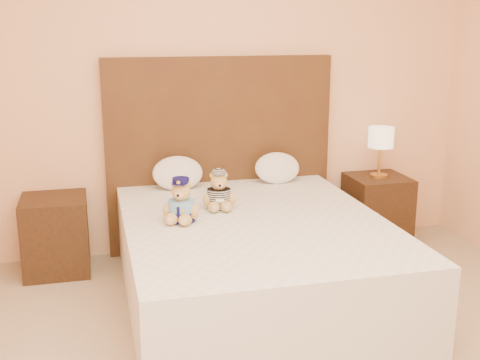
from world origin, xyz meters
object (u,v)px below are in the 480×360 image
Objects in this scene: bed at (254,260)px; teddy_prisoner at (219,190)px; nightstand_right at (377,209)px; teddy_police at (181,200)px; nightstand_left at (56,235)px; lamp at (381,140)px; pillow_left at (178,171)px; pillow_right at (277,167)px.

teddy_prisoner reaches higher than bed.
nightstand_right is 2.00× the size of teddy_police.
bed is at bearing -32.62° from nightstand_left.
nightstand_right is 1.57m from teddy_prisoner.
nightstand_right is 1.38× the size of lamp.
teddy_prisoner is (-1.42, -0.54, -0.17)m from lamp.
teddy_police is at bearing 171.85° from bed.
teddy_police is 0.77m from pillow_left.
pillow_left is at bearing 1.93° from nightstand_left.
nightstand_left is 1.38× the size of lamp.
teddy_police is (-1.70, -0.74, 0.41)m from nightstand_right.
pillow_left is at bearing 178.93° from lamp.
lamp is (-0.00, 0.00, 0.57)m from nightstand_right.
pillow_left reaches higher than bed.
teddy_police is at bearing -137.88° from teddy_prisoner.
pillow_right reaches higher than bed.
nightstand_left is at bearing -178.96° from pillow_right.
pillow_left is (-0.36, 0.83, 0.41)m from bed.
pillow_right is (0.77, 0.00, -0.01)m from pillow_left.
pillow_right is (0.58, 0.57, -0.00)m from teddy_prisoner.
bed is 5.66× the size of pillow_right.
teddy_police is at bearing -96.66° from pillow_left.
pillow_left reaches higher than teddy_prisoner.
nightstand_left is at bearing 160.15° from teddy_prisoner.
bed is 1.01m from pillow_right.
nightstand_right is 1.90m from teddy_police.
nightstand_right is at bearing 27.30° from teddy_prisoner.
nightstand_left is 2.00× the size of teddy_police.
bed is at bearing -50.36° from teddy_prisoner.
teddy_police is 0.74× the size of pillow_left.
lamp is 1.58× the size of teddy_prisoner.
nightstand_right is at bearing 47.26° from teddy_police.
teddy_prisoner reaches higher than nightstand_right.
nightstand_left is 2.50m from nightstand_right.
pillow_left is at bearing 115.04° from teddy_prisoner.
lamp reaches higher than pillow_left.
pillow_right is at bearing 63.83° from bed.
nightstand_left is at bearing 180.00° from nightstand_right.
bed is 7.89× the size of teddy_prisoner.
teddy_prisoner is at bearing -71.56° from pillow_left.
teddy_prisoner is (-0.17, 0.26, 0.40)m from bed.
nightstand_left is 1.00× the size of nightstand_right.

